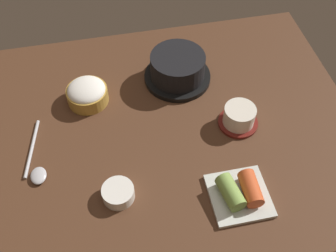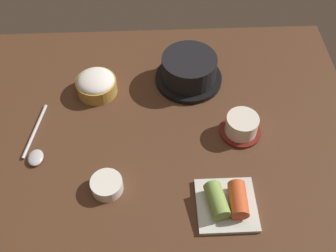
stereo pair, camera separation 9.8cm
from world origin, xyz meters
The scene contains 7 objects.
dining_table centered at (0.00, 0.00, 1.00)cm, with size 100.00×76.00×2.00cm, color #4C2D1C.
stone_pot centered at (8.39, 16.08, 5.90)cm, with size 18.06×18.06×7.96cm.
rice_bowl centered at (-16.21, 12.95, 4.88)cm, with size 10.61×10.61×5.86cm.
tea_cup_with_saucer centered at (19.77, -2.50, 4.68)cm, with size 9.94×9.94×5.52cm.
kimchi_plate centered at (13.69, -22.28, 3.89)cm, with size 12.86×12.86×4.83cm.
side_bowl_near centered at (-12.14, -16.82, 3.65)cm, with size 7.09×7.09×3.06cm.
spoon centered at (-29.74, -5.54, 2.61)cm, with size 5.28×18.73×1.35cm.
Camera 2 is at (-0.63, -62.40, 81.83)cm, focal length 43.49 mm.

